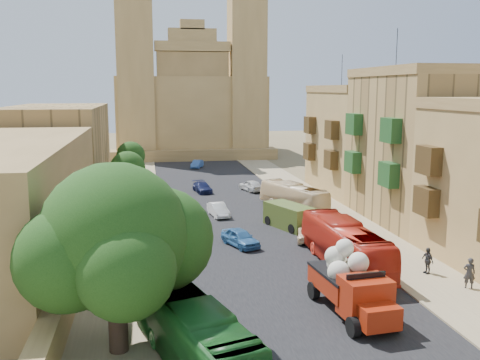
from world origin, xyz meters
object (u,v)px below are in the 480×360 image
object	(u,v)px
olive_pickup	(289,216)
pedestrian_c	(427,261)
ficus_tree	(117,242)
red_truck	(352,284)
car_white_b	(251,185)
bus_red_east	(345,245)
car_blue_a	(240,238)
car_white_a	(218,210)
bus_green_north	(192,332)
pedestrian_a	(469,273)
street_tree_b	(123,196)
street_tree_c	(128,169)
car_blue_b	(197,164)
street_tree_d	(131,156)
bus_cream_east	(294,196)
street_tree_a	(115,232)
car_dkblue	(202,187)
church	(190,102)
car_cream	(310,234)

from	to	relation	value
olive_pickup	pedestrian_c	world-z (taller)	olive_pickup
ficus_tree	red_truck	distance (m)	12.62
car_white_b	ficus_tree	bearing A→B (deg)	53.06
ficus_tree	bus_red_east	world-z (taller)	ficus_tree
car_blue_a	car_white_a	distance (m)	9.99
bus_green_north	pedestrian_a	distance (m)	18.23
street_tree_b	bus_red_east	size ratio (longest dim) A/B	0.45
street_tree_c	car_blue_b	size ratio (longest dim) A/B	1.57
bus_red_east	car_blue_a	bearing A→B (deg)	-45.12
red_truck	olive_pickup	world-z (taller)	red_truck
street_tree_d	car_white_a	xyz separation A→B (m)	(8.50, -18.63, -3.04)
bus_cream_east	pedestrian_a	bearing A→B (deg)	81.58
street_tree_d	bus_red_east	world-z (taller)	street_tree_d
red_truck	bus_green_north	bearing A→B (deg)	-157.34
street_tree_a	street_tree_c	bearing A→B (deg)	90.00
street_tree_a	car_dkblue	size ratio (longest dim) A/B	1.29
red_truck	car_dkblue	size ratio (longest dim) A/B	1.68
red_truck	olive_pickup	xyz separation A→B (m)	(1.46, 18.11, -0.71)
street_tree_c	car_white_b	bearing A→B (deg)	20.54
car_blue_a	car_white_a	size ratio (longest dim) A/B	1.04
street_tree_d	pedestrian_c	bearing A→B (deg)	-61.68
red_truck	bus_green_north	distance (m)	9.54
car_white_b	pedestrian_a	size ratio (longest dim) A/B	2.05
car_blue_b	pedestrian_c	world-z (taller)	pedestrian_c
street_tree_b	red_truck	distance (m)	21.97
street_tree_c	car_white_a	bearing A→B (deg)	-37.94
street_tree_d	car_white_b	distance (m)	15.81
car_blue_b	car_blue_a	bearing A→B (deg)	-70.99
car_dkblue	pedestrian_c	xyz separation A→B (m)	(11.56, -30.28, 0.28)
bus_red_east	ficus_tree	bearing A→B (deg)	32.14
bus_cream_east	bus_red_east	bearing A→B (deg)	65.77
church	street_tree_c	bearing A→B (deg)	-103.21
car_dkblue	car_white_b	world-z (taller)	car_white_b
car_dkblue	car_white_b	bearing A→B (deg)	-11.14
street_tree_d	car_white_b	world-z (taller)	street_tree_d
ficus_tree	car_white_a	world-z (taller)	ficus_tree
church	ficus_tree	size ratio (longest dim) A/B	4.14
car_white_a	street_tree_b	bearing A→B (deg)	-155.96
street_tree_b	olive_pickup	bearing A→B (deg)	0.55
street_tree_c	bus_cream_east	bearing A→B (deg)	-16.51
bus_red_east	street_tree_d	bearing A→B (deg)	-67.78
street_tree_a	red_truck	xyz separation A→B (m)	(12.54, -5.97, -1.81)
car_blue_a	pedestrian_c	distance (m)	13.64
church	bus_green_north	world-z (taller)	church
street_tree_c	car_cream	xyz separation A→B (m)	(14.55, -16.04, -3.21)
street_tree_b	street_tree_d	xyz separation A→B (m)	(0.00, 24.00, 0.37)
ficus_tree	car_white_a	xyz separation A→B (m)	(7.93, 25.37, -4.56)
street_tree_b	street_tree_d	size ratio (longest dim) A/B	0.90
car_blue_a	bus_red_east	bearing A→B (deg)	-65.30
car_dkblue	pedestrian_c	distance (m)	32.41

